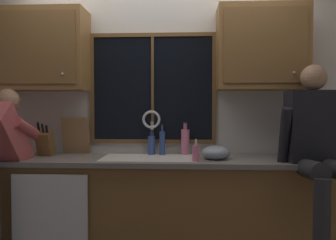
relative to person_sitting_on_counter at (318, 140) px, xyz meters
The scene contains 22 objects.
back_wall 1.42m from the person_sitting_on_counter, 153.50° to the left, with size 5.92×0.12×2.55m, color silver.
window_glass 1.48m from the person_sitting_on_counter, 156.61° to the left, with size 1.10×0.02×0.95m, color black.
window_frame_top 1.68m from the person_sitting_on_counter, 156.98° to the left, with size 1.17×0.02×0.04m, color brown.
window_frame_bottom 1.41m from the person_sitting_on_counter, 156.98° to the left, with size 1.17×0.02×0.04m, color brown.
window_frame_left 1.99m from the person_sitting_on_counter, 163.52° to the left, with size 0.04×0.02×0.95m, color brown.
window_frame_right 1.01m from the person_sitting_on_counter, 142.98° to the left, with size 0.04×0.02×0.95m, color brown.
window_mullion_center 1.47m from the person_sitting_on_counter, 157.05° to the left, with size 0.02×0.02×0.95m, color brown.
lower_cabinet_run 1.46m from the person_sitting_on_counter, 167.50° to the left, with size 3.52×0.58×0.88m, color brown.
countertop 1.31m from the person_sitting_on_counter, 168.36° to the left, with size 3.58×0.62×0.04m, color slate.
dishwasher_front 2.15m from the person_sitting_on_counter, behind, with size 0.60×0.02×0.74m, color white.
upper_cabinet_left 2.42m from the person_sitting_on_counter, 169.95° to the left, with size 0.76×0.36×0.72m.
upper_cabinet_right 0.92m from the person_sitting_on_counter, 130.26° to the left, with size 0.76×0.36×0.72m.
sink 1.36m from the person_sitting_on_counter, 168.25° to the left, with size 0.80×0.46×0.21m.
faucet 1.37m from the person_sitting_on_counter, 160.78° to the left, with size 0.18×0.09×0.40m.
person_sitting_on_counter is the anchor object (origin of this frame).
knife_block 2.26m from the person_sitting_on_counter, behind, with size 0.12×0.18×0.32m.
cutting_board 2.06m from the person_sitting_on_counter, 166.42° to the left, with size 0.25×0.02×0.35m, color #997047.
mixing_bowl 0.78m from the person_sitting_on_counter, 163.63° to the left, with size 0.24×0.24×0.12m, color #8C99A8.
soap_dispenser 0.92m from the person_sitting_on_counter, behind, with size 0.06×0.07×0.18m.
bottle_green_glass 1.38m from the person_sitting_on_counter, 160.52° to the left, with size 0.07×0.07×0.22m.
bottle_tall_clear 1.11m from the person_sitting_on_counter, 154.23° to the left, with size 0.08×0.08×0.30m.
bottle_amber_small 1.28m from the person_sitting_on_counter, 159.88° to the left, with size 0.05×0.05×0.28m.
Camera 1 is at (0.28, -3.23, 1.34)m, focal length 37.19 mm.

